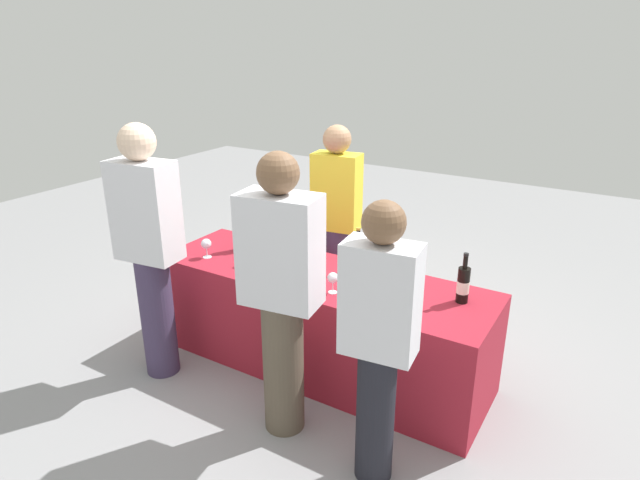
% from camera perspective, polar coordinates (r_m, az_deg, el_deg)
% --- Properties ---
extents(ground_plane, '(12.00, 12.00, 0.00)m').
position_cam_1_polar(ground_plane, '(4.04, -0.00, -12.98)').
color(ground_plane, gray).
extents(tasting_table, '(2.37, 0.73, 0.72)m').
position_cam_1_polar(tasting_table, '(3.85, -0.00, -8.52)').
color(tasting_table, maroon).
rests_on(tasting_table, ground_plane).
extents(wine_bottle_0, '(0.07, 0.07, 0.32)m').
position_cam_1_polar(wine_bottle_0, '(4.10, -8.52, 0.44)').
color(wine_bottle_0, black).
rests_on(wine_bottle_0, tasting_table).
extents(wine_bottle_1, '(0.07, 0.07, 0.32)m').
position_cam_1_polar(wine_bottle_1, '(4.11, -6.44, 0.55)').
color(wine_bottle_1, black).
rests_on(wine_bottle_1, tasting_table).
extents(wine_bottle_2, '(0.07, 0.07, 0.32)m').
position_cam_1_polar(wine_bottle_2, '(4.04, -5.27, 0.26)').
color(wine_bottle_2, black).
rests_on(wine_bottle_2, tasting_table).
extents(wine_bottle_3, '(0.07, 0.07, 0.33)m').
position_cam_1_polar(wine_bottle_3, '(3.83, -1.01, -0.77)').
color(wine_bottle_3, black).
rests_on(wine_bottle_3, tasting_table).
extents(wine_bottle_4, '(0.07, 0.07, 0.32)m').
position_cam_1_polar(wine_bottle_4, '(3.71, 3.97, -1.62)').
color(wine_bottle_4, black).
rests_on(wine_bottle_4, tasting_table).
extents(wine_bottle_5, '(0.08, 0.08, 0.33)m').
position_cam_1_polar(wine_bottle_5, '(3.58, 6.93, -2.48)').
color(wine_bottle_5, black).
rests_on(wine_bottle_5, tasting_table).
extents(wine_bottle_6, '(0.08, 0.08, 0.32)m').
position_cam_1_polar(wine_bottle_6, '(3.39, 14.78, -4.53)').
color(wine_bottle_6, black).
rests_on(wine_bottle_6, tasting_table).
extents(wine_glass_0, '(0.07, 0.07, 0.14)m').
position_cam_1_polar(wine_glass_0, '(4.02, -11.84, -0.47)').
color(wine_glass_0, silver).
rests_on(wine_glass_0, tasting_table).
extents(wine_glass_1, '(0.06, 0.06, 0.13)m').
position_cam_1_polar(wine_glass_1, '(3.83, -7.55, -1.46)').
color(wine_glass_1, silver).
rests_on(wine_glass_1, tasting_table).
extents(wine_glass_2, '(0.06, 0.06, 0.14)m').
position_cam_1_polar(wine_glass_2, '(3.72, -6.99, -1.83)').
color(wine_glass_2, silver).
rests_on(wine_glass_2, tasting_table).
extents(wine_glass_3, '(0.08, 0.08, 0.14)m').
position_cam_1_polar(wine_glass_3, '(3.58, -2.59, -2.78)').
color(wine_glass_3, silver).
rests_on(wine_glass_3, tasting_table).
extents(wine_glass_4, '(0.07, 0.07, 0.14)m').
position_cam_1_polar(wine_glass_4, '(3.40, 1.36, -4.05)').
color(wine_glass_4, silver).
rests_on(wine_glass_4, tasting_table).
extents(server_pouring, '(0.39, 0.25, 1.62)m').
position_cam_1_polar(server_pouring, '(4.30, 1.71, 2.34)').
color(server_pouring, '#3F3351').
rests_on(server_pouring, ground_plane).
extents(guest_0, '(0.44, 0.28, 1.75)m').
position_cam_1_polar(guest_0, '(3.72, -17.48, -0.57)').
color(guest_0, '#3F3351').
rests_on(guest_0, ground_plane).
extents(guest_1, '(0.47, 0.30, 1.70)m').
position_cam_1_polar(guest_1, '(3.04, -4.08, -5.33)').
color(guest_1, brown).
rests_on(guest_1, ground_plane).
extents(guest_2, '(0.39, 0.24, 1.55)m').
position_cam_1_polar(guest_2, '(2.73, 6.17, -10.20)').
color(guest_2, black).
rests_on(guest_2, ground_plane).
extents(menu_board, '(0.56, 0.16, 0.88)m').
position_cam_1_polar(menu_board, '(4.89, -3.51, -0.93)').
color(menu_board, white).
rests_on(menu_board, ground_plane).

